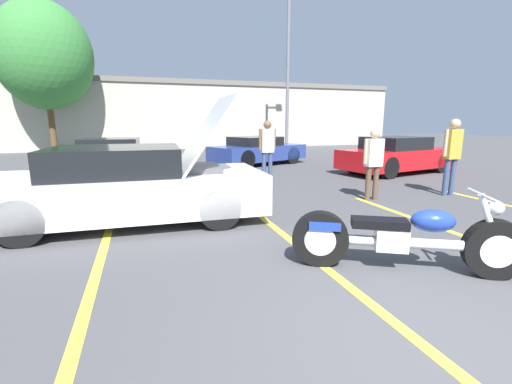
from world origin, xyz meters
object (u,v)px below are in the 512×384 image
object	(u,v)px
show_car_hood_open	(130,186)
spectator_by_show_car	(452,150)
tree_background	(44,56)
spectator_midground	(267,145)
parked_car_right_row	(397,155)
parked_car_left_row	(115,156)
spectator_near_motorcycle	(374,159)
light_pole	(289,65)
parked_car_mid_row	(258,151)
motorcycle	(403,238)

from	to	relation	value
show_car_hood_open	spectator_by_show_car	distance (m)	7.20
tree_background	spectator_midground	size ratio (longest dim) A/B	4.40
show_car_hood_open	parked_car_right_row	size ratio (longest dim) A/B	1.03
spectator_by_show_car	parked_car_left_row	bearing A→B (deg)	139.44
show_car_hood_open	spectator_by_show_car	xyz separation A→B (m)	(7.18, 0.00, 0.44)
show_car_hood_open	parked_car_left_row	size ratio (longest dim) A/B	1.10
parked_car_right_row	spectator_near_motorcycle	distance (m)	4.78
tree_background	light_pole	bearing A→B (deg)	-15.17
tree_background	show_car_hood_open	distance (m)	16.18
tree_background	parked_car_right_row	world-z (taller)	tree_background
parked_car_left_row	parked_car_mid_row	world-z (taller)	parked_car_left_row
motorcycle	show_car_hood_open	size ratio (longest dim) A/B	0.51
spectator_by_show_car	motorcycle	bearing A→B (deg)	-142.39
parked_car_left_row	spectator_by_show_car	size ratio (longest dim) A/B	2.34
motorcycle	spectator_midground	distance (m)	6.45
show_car_hood_open	tree_background	bearing A→B (deg)	108.07
light_pole	spectator_by_show_car	bearing A→B (deg)	-94.08
tree_background	parked_car_right_row	xyz separation A→B (m)	(12.88, -11.51, -4.47)
parked_car_mid_row	spectator_by_show_car	size ratio (longest dim) A/B	2.41
spectator_midground	spectator_near_motorcycle	bearing A→B (deg)	-65.65
parked_car_right_row	parked_car_mid_row	bearing A→B (deg)	124.26
parked_car_right_row	spectator_by_show_car	bearing A→B (deg)	-123.32
light_pole	parked_car_mid_row	size ratio (longest dim) A/B	1.98
parked_car_mid_row	spectator_near_motorcycle	distance (m)	7.05
light_pole	parked_car_left_row	xyz separation A→B (m)	(-8.71, -4.87, -4.15)
light_pole	tree_background	distance (m)	12.77
show_car_hood_open	parked_car_left_row	distance (m)	6.79
light_pole	tree_background	size ratio (longest dim) A/B	1.11
show_car_hood_open	spectator_near_motorcycle	size ratio (longest dim) A/B	2.94
motorcycle	parked_car_left_row	distance (m)	10.61
parked_car_left_row	spectator_midground	distance (m)	5.67
spectator_by_show_car	spectator_midground	xyz separation A→B (m)	(-3.46, 3.23, -0.03)
motorcycle	tree_background	bearing A→B (deg)	140.99
light_pole	parked_car_left_row	distance (m)	10.81
show_car_hood_open	spectator_midground	distance (m)	4.95
light_pole	spectator_near_motorcycle	bearing A→B (deg)	-104.20
tree_background	spectator_by_show_car	xyz separation A→B (m)	(11.49, -14.95, -3.98)
spectator_near_motorcycle	spectator_midground	xyz separation A→B (m)	(-1.39, 3.08, 0.13)
tree_background	spectator_midground	bearing A→B (deg)	-55.60
tree_background	spectator_by_show_car	distance (m)	19.28
parked_car_left_row	parked_car_right_row	world-z (taller)	parked_car_right_row
light_pole	parked_car_mid_row	distance (m)	6.89
motorcycle	spectator_by_show_car	world-z (taller)	spectator_by_show_car
parked_car_left_row	motorcycle	bearing A→B (deg)	-65.01
parked_car_left_row	parked_car_right_row	size ratio (longest dim) A/B	0.94
parked_car_right_row	light_pole	bearing A→B (deg)	82.51
parked_car_mid_row	motorcycle	bearing A→B (deg)	-122.14
parked_car_right_row	tree_background	bearing A→B (deg)	126.81
parked_car_left_row	parked_car_mid_row	size ratio (longest dim) A/B	0.97
parked_car_right_row	spectator_midground	world-z (taller)	spectator_midground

